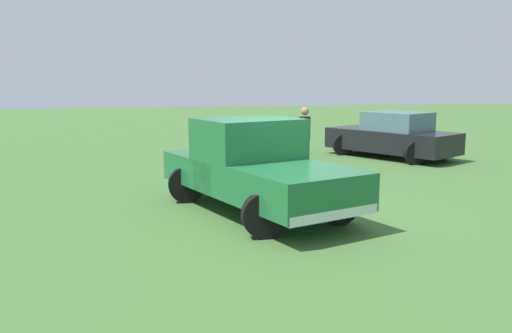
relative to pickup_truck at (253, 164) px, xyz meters
The scene contains 4 objects.
ground_plane 1.13m from the pickup_truck, 16.33° to the right, with size 80.00×80.00×0.00m, color #3D662D.
pickup_truck is the anchor object (origin of this frame).
sedan_near 8.51m from the pickup_truck, 45.66° to the left, with size 3.58×4.53×1.50m.
person_bystander 5.08m from the pickup_truck, 61.35° to the left, with size 0.44×0.44×1.77m.
Camera 1 is at (-2.71, -9.76, 2.55)m, focal length 37.52 mm.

